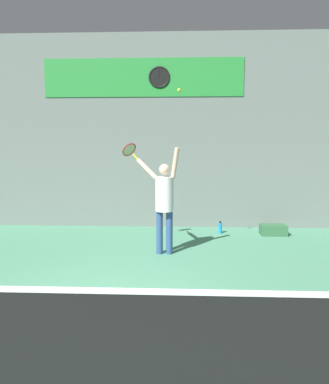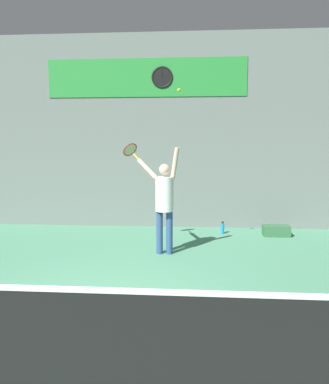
{
  "view_description": "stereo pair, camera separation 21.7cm",
  "coord_description": "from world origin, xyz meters",
  "views": [
    {
      "loc": [
        0.99,
        -4.28,
        2.19
      ],
      "look_at": [
        0.66,
        3.03,
        1.25
      ],
      "focal_mm": 35.0,
      "sensor_mm": 36.0,
      "label": 1
    },
    {
      "loc": [
        1.21,
        -4.26,
        2.19
      ],
      "look_at": [
        0.66,
        3.03,
        1.25
      ],
      "focal_mm": 35.0,
      "sensor_mm": 36.0,
      "label": 2
    }
  ],
  "objects": [
    {
      "name": "ground_plane",
      "position": [
        0.0,
        0.0,
        0.0
      ],
      "size": [
        18.0,
        18.0,
        0.0
      ],
      "primitive_type": "plane",
      "color": "#4C8C6B"
    },
    {
      "name": "back_wall",
      "position": [
        0.0,
        5.57,
        2.5
      ],
      "size": [
        18.0,
        0.1,
        5.0
      ],
      "color": "slate",
      "rests_on": "ground_plane"
    },
    {
      "name": "water_bottle",
      "position": [
        1.95,
        4.83,
        0.14
      ],
      "size": [
        0.09,
        0.09,
        0.3
      ],
      "color": "#198CCC",
      "rests_on": "ground_plane"
    },
    {
      "name": "tennis_racket",
      "position": [
        -0.09,
        3.54,
        2.06
      ],
      "size": [
        0.42,
        0.41,
        0.36
      ],
      "color": "yellow"
    },
    {
      "name": "tennis_ball",
      "position": [
        0.94,
        2.94,
        3.2
      ],
      "size": [
        0.07,
        0.07,
        0.07
      ],
      "color": "#CCDB2D"
    },
    {
      "name": "tennis_player",
      "position": [
        0.65,
        3.04,
        1.12
      ],
      "size": [
        0.91,
        0.55,
        2.13
      ],
      "color": "#2D4C7F",
      "rests_on": "ground_plane"
    },
    {
      "name": "court_net",
      "position": [
        0.0,
        -1.21,
        0.5
      ],
      "size": [
        8.56,
        0.07,
        1.06
      ],
      "color": "#333333",
      "rests_on": "ground_plane"
    },
    {
      "name": "equipment_bag",
      "position": [
        3.22,
        4.71,
        0.13
      ],
      "size": [
        0.62,
        0.34,
        0.25
      ],
      "color": "#33663F",
      "rests_on": "ground_plane"
    },
    {
      "name": "sponsor_banner",
      "position": [
        0.0,
        5.51,
        3.88
      ],
      "size": [
        5.1,
        0.02,
        0.96
      ],
      "color": "#288C38"
    },
    {
      "name": "scoreboard_clock",
      "position": [
        0.41,
        5.49,
        3.88
      ],
      "size": [
        0.55,
        0.05,
        0.55
      ],
      "color": "black"
    }
  ]
}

